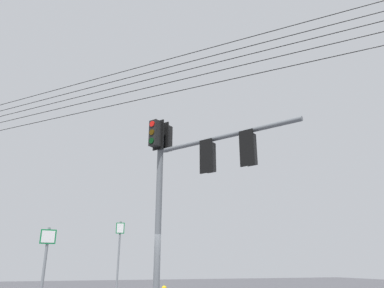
# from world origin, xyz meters

# --- Properties ---
(signal_mast_assembly) EXTENTS (4.35, 3.42, 6.30)m
(signal_mast_assembly) POSITION_xyz_m (-0.89, 0.01, 4.50)
(signal_mast_assembly) COLOR slate
(signal_mast_assembly) RESTS_ON ground
(route_sign_primary) EXTENTS (0.11, 0.37, 2.49)m
(route_sign_primary) POSITION_xyz_m (-1.45, 3.74, 1.54)
(route_sign_primary) COLOR slate
(route_sign_primary) RESTS_ON ground
(route_sign_secondary) EXTENTS (0.11, 0.31, 3.14)m
(route_sign_secondary) POSITION_xyz_m (2.49, 1.52, 1.87)
(route_sign_secondary) COLOR slate
(route_sign_secondary) RESTS_ON ground
(overhead_wire_span) EXTENTS (20.28, 20.05, 2.15)m
(overhead_wire_span) POSITION_xyz_m (-0.97, -0.28, 8.05)
(overhead_wire_span) COLOR black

